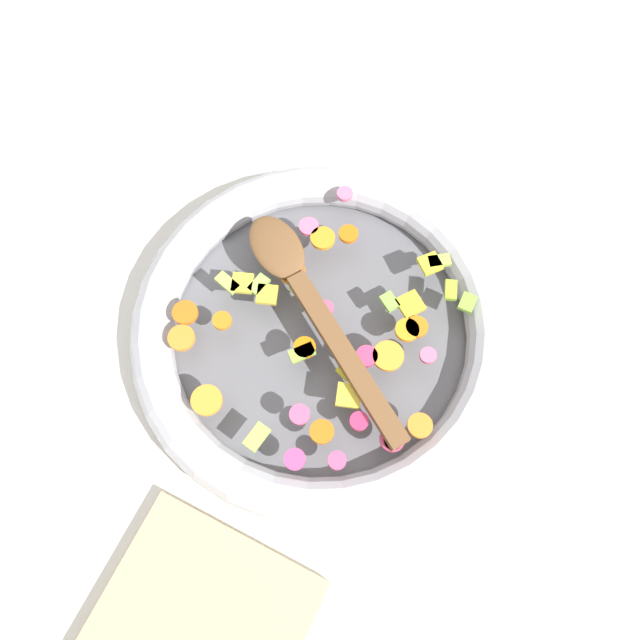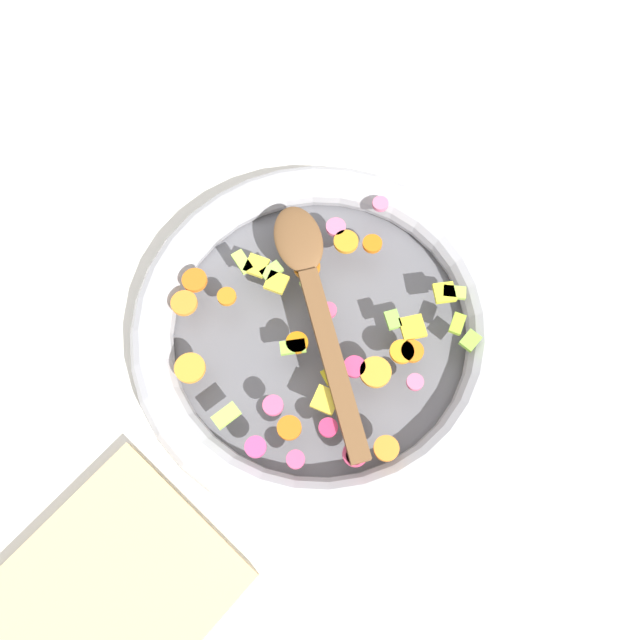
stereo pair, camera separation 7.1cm
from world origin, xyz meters
TOP-DOWN VIEW (x-y plane):
  - ground_plane at (0.00, 0.00)m, footprint 4.00×4.00m
  - skillet at (0.00, 0.00)m, footprint 0.44×0.44m
  - chopped_vegetables at (0.01, 0.01)m, footprint 0.34×0.32m
  - wooden_spoon at (-0.01, -0.02)m, footprint 0.20×0.28m

SIDE VIEW (x-z plane):
  - ground_plane at x=0.00m, z-range 0.00..0.00m
  - skillet at x=0.00m, z-range 0.00..0.05m
  - chopped_vegetables at x=0.01m, z-range 0.05..0.06m
  - wooden_spoon at x=-0.01m, z-range 0.06..0.07m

